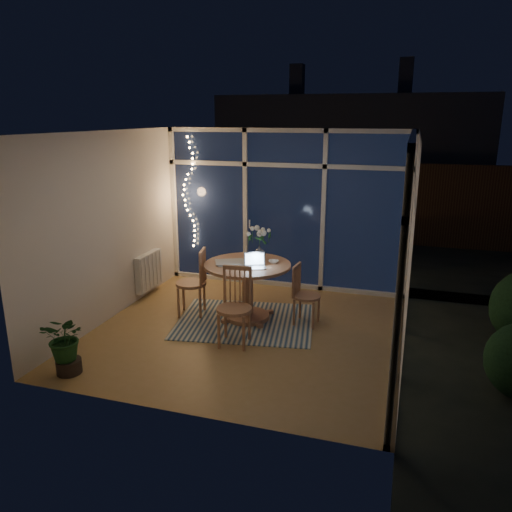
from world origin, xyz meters
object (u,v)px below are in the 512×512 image
Objects in this scene: flower_vase at (259,251)px; chair_front at (234,307)px; laptop at (255,261)px; potted_plant at (66,342)px; dining_table at (248,292)px; chair_left at (191,282)px; chair_right at (307,295)px.

chair_front is at bearing -89.06° from flower_vase.
laptop is 0.37× the size of potted_plant.
flower_vase reaches higher than chair_front.
dining_table is at bearing 113.10° from laptop.
laptop is (0.99, -0.09, 0.43)m from chair_left.
chair_left reaches higher than chair_right.
laptop is 2.54m from potted_plant.
potted_plant is at bearing 138.79° from chair_right.
chair_front is 1.32× the size of potted_plant.
chair_front is at bearing -83.35° from dining_table.
chair_right is 0.93m from flower_vase.
laptop is at bearing -44.54° from dining_table.
flower_vase is at bearing 78.04° from chair_right.
dining_table is at bearing 82.73° from chair_left.
chair_right is (1.66, 0.14, -0.07)m from chair_left.
dining_table is 0.61m from flower_vase.
laptop reaches higher than potted_plant.
potted_plant is (-1.43, -2.06, -0.03)m from dining_table.
dining_table is 4.22× the size of laptop.
chair_front is at bearing 38.63° from chair_left.
chair_left is 1.67m from chair_right.
flower_vase reaches higher than potted_plant.
chair_right is 1.13× the size of potted_plant.
flower_vase is (-0.75, 0.24, 0.50)m from chair_right.
chair_front is 3.51× the size of laptop.
flower_vase reaches higher than laptop.
laptop is at bearing 114.52° from chair_right.
flower_vase reaches higher than chair_right.
flower_vase is (-0.08, 0.47, 0.00)m from laptop.
potted_plant is (-1.53, -1.24, -0.12)m from chair_front.
chair_front reaches higher than chair_right.
chair_right is at bearing -17.43° from flower_vase.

